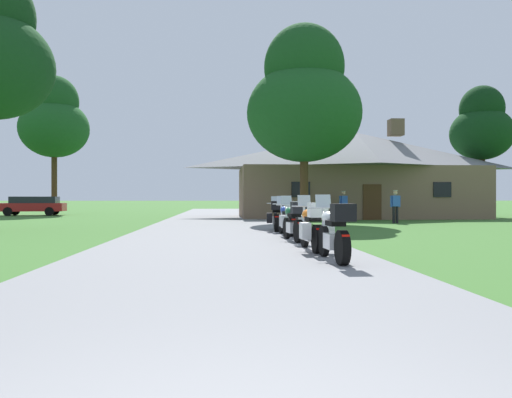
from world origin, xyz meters
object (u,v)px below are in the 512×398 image
(bystander_blue_shirt_beside_signpost, at_px, (395,205))
(motorcycle_blue_farthest_in_row, at_px, (276,216))
(bystander_blue_shirt_near_lodge, at_px, (343,204))
(motorcycle_orange_second_in_row, at_px, (313,227))
(tree_left_far, at_px, (54,121))
(tree_right_of_lodge, at_px, (482,127))
(motorcycle_white_nearest_to_camera, at_px, (334,232))
(motorcycle_blue_fourth_in_row, at_px, (288,219))
(parked_red_suv_far_left, at_px, (33,205))
(tree_by_lodge_front, at_px, (304,100))
(motorcycle_green_third_in_row, at_px, (294,221))

(bystander_blue_shirt_beside_signpost, bearing_deg, motorcycle_blue_farthest_in_row, -142.80)
(bystander_blue_shirt_near_lodge, bearing_deg, motorcycle_orange_second_in_row, -125.53)
(bystander_blue_shirt_near_lodge, relative_size, bystander_blue_shirt_beside_signpost, 1.00)
(tree_left_far, distance_m, tree_right_of_lodge, 32.26)
(motorcycle_blue_farthest_in_row, distance_m, bystander_blue_shirt_near_lodge, 10.92)
(tree_right_of_lodge, bearing_deg, motorcycle_orange_second_in_row, -124.78)
(motorcycle_white_nearest_to_camera, height_order, bystander_blue_shirt_beside_signpost, bystander_blue_shirt_beside_signpost)
(bystander_blue_shirt_near_lodge, bearing_deg, tree_left_far, 126.76)
(tree_left_far, height_order, tree_right_of_lodge, tree_left_far)
(motorcycle_blue_fourth_in_row, distance_m, bystander_blue_shirt_near_lodge, 13.07)
(bystander_blue_shirt_near_lodge, relative_size, tree_right_of_lodge, 0.19)
(parked_red_suv_far_left, bearing_deg, tree_right_of_lodge, -102.92)
(bystander_blue_shirt_near_lodge, bearing_deg, tree_by_lodge_front, -161.52)
(tree_right_of_lodge, bearing_deg, motorcycle_green_third_in_row, -128.43)
(motorcycle_blue_fourth_in_row, height_order, tree_left_far, tree_left_far)
(bystander_blue_shirt_near_lodge, bearing_deg, motorcycle_blue_farthest_in_row, -136.38)
(tree_left_far, height_order, parked_red_suv_far_left, tree_left_far)
(motorcycle_green_third_in_row, bearing_deg, tree_by_lodge_front, 74.01)
(motorcycle_blue_farthest_in_row, distance_m, tree_right_of_lodge, 23.11)
(bystander_blue_shirt_near_lodge, height_order, tree_left_far, tree_left_far)
(motorcycle_green_third_in_row, relative_size, tree_left_far, 0.19)
(motorcycle_green_third_in_row, xyz_separation_m, tree_right_of_lodge, (16.05, 20.23, 5.64))
(motorcycle_green_third_in_row, bearing_deg, motorcycle_orange_second_in_row, -94.51)
(bystander_blue_shirt_beside_signpost, bearing_deg, tree_by_lodge_front, 159.52)
(motorcycle_white_nearest_to_camera, distance_m, motorcycle_green_third_in_row, 4.74)
(bystander_blue_shirt_near_lodge, height_order, bystander_blue_shirt_beside_signpost, same)
(motorcycle_blue_fourth_in_row, distance_m, parked_red_suv_far_left, 27.68)
(bystander_blue_shirt_near_lodge, xyz_separation_m, tree_right_of_lodge, (11.17, 5.89, 5.31))
(bystander_blue_shirt_beside_signpost, bearing_deg, tree_right_of_lodge, 37.21)
(bystander_blue_shirt_beside_signpost, relative_size, tree_by_lodge_front, 0.16)
(motorcycle_blue_farthest_in_row, height_order, bystander_blue_shirt_beside_signpost, bystander_blue_shirt_beside_signpost)
(motorcycle_blue_fourth_in_row, bearing_deg, parked_red_suv_far_left, 119.08)
(bystander_blue_shirt_beside_signpost, bearing_deg, motorcycle_green_third_in_row, -128.30)
(motorcycle_blue_fourth_in_row, xyz_separation_m, tree_left_far, (-15.45, 25.52, 6.87))
(motorcycle_white_nearest_to_camera, bearing_deg, bystander_blue_shirt_beside_signpost, 65.20)
(tree_by_lodge_front, bearing_deg, motorcycle_white_nearest_to_camera, -97.30)
(tree_by_lodge_front, relative_size, tree_right_of_lodge, 1.14)
(motorcycle_white_nearest_to_camera, distance_m, motorcycle_blue_farthest_in_row, 9.33)
(motorcycle_blue_farthest_in_row, bearing_deg, motorcycle_blue_fourth_in_row, -82.56)
(bystander_blue_shirt_beside_signpost, bearing_deg, tree_left_far, 136.31)
(tree_left_far, xyz_separation_m, parked_red_suv_far_left, (-0.62, -2.98, -6.70))
(motorcycle_green_third_in_row, xyz_separation_m, motorcycle_blue_farthest_in_row, (-0.00, 4.59, -0.01))
(tree_right_of_lodge, xyz_separation_m, parked_red_suv_far_left, (-31.98, 4.49, -5.48))
(motorcycle_orange_second_in_row, xyz_separation_m, tree_left_far, (-15.36, 30.51, 6.87))
(motorcycle_white_nearest_to_camera, relative_size, bystander_blue_shirt_near_lodge, 1.24)
(motorcycle_green_third_in_row, xyz_separation_m, bystander_blue_shirt_beside_signpost, (6.82, 11.23, 0.33))
(motorcycle_green_third_in_row, distance_m, tree_right_of_lodge, 26.44)
(motorcycle_blue_farthest_in_row, bearing_deg, parked_red_suv_far_left, 132.46)
(motorcycle_green_third_in_row, height_order, bystander_blue_shirt_near_lodge, bystander_blue_shirt_near_lodge)
(motorcycle_blue_fourth_in_row, xyz_separation_m, bystander_blue_shirt_near_lodge, (4.75, 12.17, 0.34))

